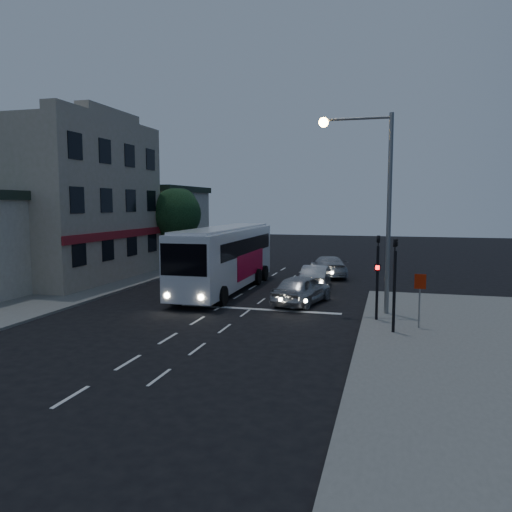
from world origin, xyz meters
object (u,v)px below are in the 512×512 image
(car_sedan_a, at_px, (316,277))
(tour_bus, at_px, (225,256))
(traffic_signal_main, at_px, (378,267))
(regulatory_sign, at_px, (420,292))
(car_suv, at_px, (302,289))
(car_sedan_b, at_px, (328,266))
(traffic_signal_side, at_px, (395,274))
(street_tree, at_px, (176,212))
(streetlight, at_px, (375,190))

(car_sedan_a, bearing_deg, tour_bus, 22.45)
(car_sedan_a, height_order, traffic_signal_main, traffic_signal_main)
(regulatory_sign, bearing_deg, car_suv, 143.75)
(car_suv, height_order, car_sedan_b, car_suv)
(car_sedan_b, distance_m, traffic_signal_side, 15.83)
(traffic_signal_main, distance_m, street_tree, 21.38)
(traffic_signal_main, distance_m, traffic_signal_side, 2.10)
(car_sedan_b, xyz_separation_m, streetlight, (3.45, -11.71, 5.00))
(car_suv, xyz_separation_m, streetlight, (3.55, -1.60, 4.96))
(regulatory_sign, height_order, streetlight, streetlight)
(tour_bus, bearing_deg, street_tree, 128.95)
(street_tree, bearing_deg, traffic_signal_side, -44.50)
(tour_bus, xyz_separation_m, street_tree, (-6.94, 8.45, 2.47))
(traffic_signal_side, relative_size, streetlight, 0.46)
(car_suv, bearing_deg, traffic_signal_main, 155.10)
(car_suv, relative_size, streetlight, 0.50)
(streetlight, bearing_deg, traffic_signal_main, -79.80)
(traffic_signal_side, height_order, streetlight, streetlight)
(car_sedan_a, bearing_deg, regulatory_sign, 119.54)
(regulatory_sign, xyz_separation_m, street_tree, (-17.51, 15.26, 2.90))
(tour_bus, bearing_deg, car_sedan_a, 23.77)
(street_tree, bearing_deg, traffic_signal_main, -42.03)
(regulatory_sign, xyz_separation_m, streetlight, (-1.96, 2.44, 4.14))
(street_tree, bearing_deg, car_sedan_a, -27.28)
(traffic_signal_main, distance_m, regulatory_sign, 2.14)
(car_sedan_a, bearing_deg, streetlight, 116.46)
(traffic_signal_main, bearing_deg, street_tree, 137.97)
(tour_bus, relative_size, regulatory_sign, 5.58)
(traffic_signal_main, bearing_deg, tour_bus, 146.81)
(tour_bus, xyz_separation_m, car_sedan_b, (5.16, 7.33, -1.30))
(car_suv, xyz_separation_m, car_sedan_a, (-0.02, 5.04, -0.07))
(street_tree, bearing_deg, tour_bus, -50.59)
(car_sedan_b, relative_size, street_tree, 0.81)
(streetlight, bearing_deg, regulatory_sign, -51.25)
(car_suv, bearing_deg, traffic_signal_side, 145.57)
(traffic_signal_main, relative_size, regulatory_sign, 1.86)
(tour_bus, xyz_separation_m, regulatory_sign, (10.56, -6.81, -0.44))
(traffic_signal_main, xyz_separation_m, traffic_signal_side, (0.70, -1.98, 0.00))
(tour_bus, distance_m, car_sedan_b, 9.06)
(traffic_signal_main, height_order, regulatory_sign, traffic_signal_main)
(car_sedan_a, xyz_separation_m, traffic_signal_main, (3.82, -8.07, 1.72))
(car_suv, height_order, streetlight, streetlight)
(streetlight, bearing_deg, tour_bus, 153.06)
(street_tree, bearing_deg, streetlight, -39.51)
(traffic_signal_main, bearing_deg, traffic_signal_side, -70.51)
(tour_bus, xyz_separation_m, car_suv, (5.06, -2.78, -1.26))
(car_sedan_a, height_order, traffic_signal_side, traffic_signal_side)
(car_sedan_a, relative_size, streetlight, 0.47)
(tour_bus, xyz_separation_m, traffic_signal_side, (9.56, -7.78, 0.39))
(car_sedan_a, height_order, regulatory_sign, regulatory_sign)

